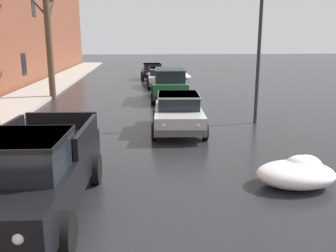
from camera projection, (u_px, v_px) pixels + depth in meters
name	position (u px, v px, depth m)	size (l,w,h in m)	color
left_sidewalk_slab	(5.00, 109.00, 17.59)	(2.91, 80.00, 0.16)	#A8A399
snow_bank_along_left_kerb	(298.00, 173.00, 8.43)	(1.86, 1.34, 0.70)	white
snow_bank_near_corner_right	(180.00, 77.00, 31.10)	(2.14, 1.40, 0.72)	white
bare_tree_mid_block	(48.00, 33.00, 20.62)	(3.44, 1.84, 7.08)	#4C3D2D
pickup_truck_black_approaching_near_lane	(30.00, 173.00, 6.82)	(2.34, 5.09, 1.76)	black
sedan_silver_parked_kerbside_close	(178.00, 112.00, 13.44)	(2.19, 4.07, 1.42)	#B7B7BC
suv_green_parked_kerbside_mid	(170.00, 83.00, 20.60)	(2.35, 4.57, 1.82)	#1E5633
sedan_white_parked_far_down_block	(159.00, 77.00, 26.78)	(1.90, 4.41, 1.42)	silver
sedan_black_queued_behind_truck	(152.00, 71.00, 32.21)	(2.03, 3.96, 1.42)	black
street_lamp_post	(260.00, 40.00, 14.18)	(0.44, 0.24, 6.08)	#28282D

